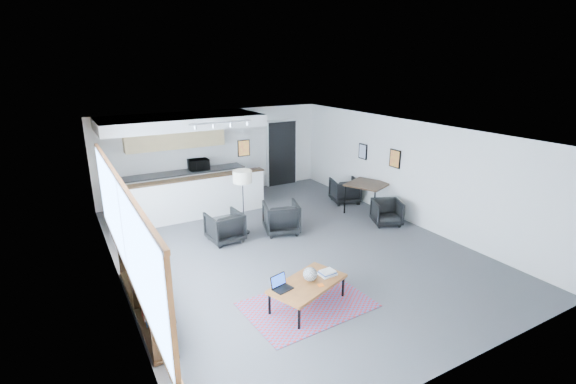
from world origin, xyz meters
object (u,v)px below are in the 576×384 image
microwave (198,163)px  floor_lamp (242,179)px  dining_chair_far (345,191)px  laptop (280,285)px  armchair_left (225,225)px  dining_table (367,186)px  armchair_right (281,216)px  dining_chair_near (387,213)px  book_stack (327,273)px  ceramic_pot (310,274)px  coffee_table (308,284)px

microwave → floor_lamp: bearing=-87.3°
dining_chair_far → microwave: microwave is taller
laptop → armchair_left: 3.15m
laptop → dining_table: size_ratio=0.28×
laptop → armchair_right: size_ratio=0.44×
armchair_right → armchair_left: bearing=9.6°
dining_chair_near → book_stack: bearing=-123.5°
ceramic_pot → armchair_right: 3.17m
book_stack → floor_lamp: floor_lamp is taller
armchair_left → microwave: microwave is taller
book_stack → microwave: (-0.21, 6.32, 0.64)m
laptop → book_stack: 0.92m
laptop → armchair_right: armchair_right is taller
coffee_table → ceramic_pot: ceramic_pot is taller
floor_lamp → laptop: bearing=-103.8°
microwave → dining_table: bearing=-41.7°
armchair_left → armchair_right: (1.37, -0.19, 0.03)m
ceramic_pot → book_stack: ceramic_pot is taller
floor_lamp → dining_chair_near: 3.77m
ceramic_pot → microwave: 6.36m
coffee_table → dining_chair_near: (3.72, 2.14, -0.11)m
ceramic_pot → armchair_right: bearing=70.2°
floor_lamp → dining_table: bearing=-5.3°
coffee_table → ceramic_pot: 0.17m
ceramic_pot → armchair_left: armchair_left is taller
floor_lamp → dining_chair_far: floor_lamp is taller
dining_table → dining_chair_far: dining_table is taller
ceramic_pot → armchair_left: 3.19m
armchair_right → dining_chair_far: (2.71, 1.06, -0.08)m
coffee_table → floor_lamp: size_ratio=0.97×
dining_chair_near → dining_chair_far: (0.13, 1.93, 0.03)m
floor_lamp → armchair_left: bearing=-159.2°
book_stack → dining_table: 4.58m
dining_table → dining_chair_far: 1.07m
dining_chair_near → dining_chair_far: 1.94m
ceramic_pot → armchair_left: bearing=95.5°
floor_lamp → dining_chair_near: bearing=-20.7°
coffee_table → dining_table: (3.85, 3.09, 0.35)m
armchair_right → microwave: bearing=-57.3°
armchair_left → dining_chair_far: bearing=-172.3°
ceramic_pot → floor_lamp: size_ratio=0.15×
armchair_right → microwave: 3.55m
book_stack → microwave: bearing=91.9°
book_stack → dining_chair_far: (3.41, 4.02, -0.15)m
laptop → floor_lamp: bearing=62.0°
armchair_left → dining_chair_near: bearing=160.7°
microwave → laptop: bearing=-96.0°
coffee_table → microwave: bearing=67.7°
ceramic_pot → laptop: bearing=176.5°
book_stack → floor_lamp: bearing=91.7°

